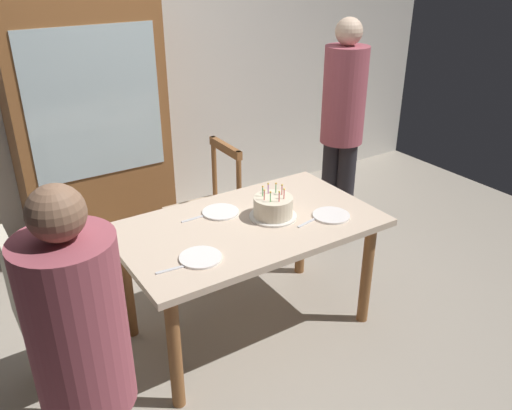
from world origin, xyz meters
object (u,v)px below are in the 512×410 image
object	(u,v)px
chair_spindle_back	(207,213)
china_cabinet	(91,130)
person_celebrant	(85,370)
dining_table	(249,237)
plate_near_guest	(331,215)
chair_upholstered	(45,307)
person_guest	(342,122)
plate_near_celebrant	(201,257)
plate_far_side	(221,212)
birthday_cake	(273,207)

from	to	relation	value
chair_spindle_back	china_cabinet	xyz separation A→B (m)	(-0.53, 0.80, 0.49)
person_celebrant	dining_table	bearing A→B (deg)	35.31
dining_table	plate_near_guest	world-z (taller)	plate_near_guest
chair_spindle_back	chair_upholstered	world-z (taller)	same
plate_near_guest	person_guest	distance (m)	1.10
dining_table	person_celebrant	distance (m)	1.45
plate_near_celebrant	chair_upholstered	xyz separation A→B (m)	(-0.73, 0.33, -0.22)
person_guest	person_celebrant	bearing A→B (deg)	-149.25
dining_table	plate_near_celebrant	bearing A→B (deg)	-154.58
dining_table	person_celebrant	xyz separation A→B (m)	(-1.17, -0.83, 0.24)
plate_far_side	dining_table	bearing A→B (deg)	-69.07
plate_near_celebrant	person_celebrant	distance (m)	0.99
plate_near_celebrant	plate_far_side	world-z (taller)	same
person_celebrant	china_cabinet	world-z (taller)	china_cabinet
birthday_cake	dining_table	bearing A→B (deg)	174.23
plate_near_celebrant	plate_near_guest	distance (m)	0.86
plate_near_celebrant	chair_upholstered	distance (m)	0.83
person_guest	chair_upholstered	bearing A→B (deg)	-169.17
plate_near_guest	dining_table	bearing A→B (deg)	156.46
plate_far_side	china_cabinet	world-z (taller)	china_cabinet
birthday_cake	chair_upholstered	bearing A→B (deg)	173.55
plate_far_side	chair_upholstered	bearing A→B (deg)	-176.47
person_celebrant	person_guest	distance (m)	2.75
plate_near_celebrant	chair_upholstered	bearing A→B (deg)	155.77
chair_upholstered	person_celebrant	distance (m)	1.02
birthday_cake	plate_near_guest	bearing A→B (deg)	-31.71
plate_far_side	plate_near_celebrant	bearing A→B (deg)	-130.72
birthday_cake	chair_spindle_back	size ratio (longest dim) A/B	0.29
birthday_cake	chair_spindle_back	distance (m)	0.85
dining_table	plate_near_guest	distance (m)	0.50
chair_upholstered	person_guest	xyz separation A→B (m)	(2.33, 0.45, 0.47)
chair_upholstered	chair_spindle_back	bearing A→B (deg)	26.50
chair_spindle_back	plate_near_celebrant	bearing A→B (deg)	-118.94
plate_near_guest	person_celebrant	world-z (taller)	person_celebrant
person_celebrant	plate_far_side	bearing A→B (deg)	43.13
birthday_cake	plate_far_side	size ratio (longest dim) A/B	1.27
birthday_cake	person_guest	bearing A→B (deg)	29.86
birthday_cake	plate_near_celebrant	world-z (taller)	birthday_cake
dining_table	person_guest	world-z (taller)	person_guest
china_cabinet	plate_near_guest	bearing A→B (deg)	-63.77
plate_near_guest	chair_upholstered	xyz separation A→B (m)	(-1.59, 0.33, -0.22)
dining_table	chair_upholstered	bearing A→B (deg)	173.46
chair_upholstered	birthday_cake	bearing A→B (deg)	-6.45
birthday_cake	person_celebrant	size ratio (longest dim) A/B	0.18
plate_far_side	plate_near_guest	world-z (taller)	same
dining_table	plate_near_celebrant	world-z (taller)	plate_near_celebrant
plate_far_side	person_guest	bearing A→B (deg)	16.71
plate_near_guest	person_guest	size ratio (longest dim) A/B	0.13
chair_upholstered	person_guest	size ratio (longest dim) A/B	0.54
chair_spindle_back	chair_upholstered	xyz separation A→B (m)	(-1.25, -0.63, 0.07)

